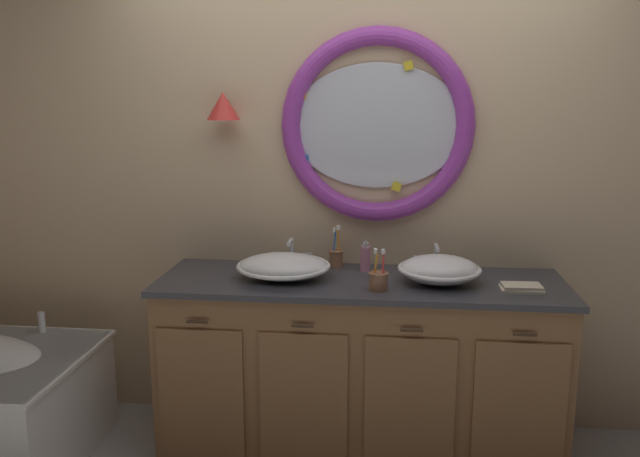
% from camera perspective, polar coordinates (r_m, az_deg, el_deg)
% --- Properties ---
extents(back_wall_assembly, '(6.40, 0.26, 2.60)m').
position_cam_1_polar(back_wall_assembly, '(3.39, 3.50, 4.25)').
color(back_wall_assembly, '#D6B78E').
rests_on(back_wall_assembly, ground_plane).
extents(vanity_counter, '(1.98, 0.65, 0.89)m').
position_cam_1_polar(vanity_counter, '(3.30, 3.52, -11.94)').
color(vanity_counter, olive).
rests_on(vanity_counter, ground_plane).
extents(sink_basin_left, '(0.46, 0.46, 0.12)m').
position_cam_1_polar(sink_basin_left, '(3.14, -3.27, -3.39)').
color(sink_basin_left, white).
rests_on(sink_basin_left, vanity_counter).
extents(sink_basin_right, '(0.40, 0.40, 0.14)m').
position_cam_1_polar(sink_basin_right, '(3.11, 10.59, -3.61)').
color(sink_basin_right, white).
rests_on(sink_basin_right, vanity_counter).
extents(faucet_set_left, '(0.22, 0.13, 0.15)m').
position_cam_1_polar(faucet_set_left, '(3.38, -2.58, -2.37)').
color(faucet_set_left, silver).
rests_on(faucet_set_left, vanity_counter).
extents(faucet_set_right, '(0.24, 0.12, 0.14)m').
position_cam_1_polar(faucet_set_right, '(3.35, 10.28, -2.73)').
color(faucet_set_right, silver).
rests_on(faucet_set_right, vanity_counter).
extents(toothbrush_holder_left, '(0.08, 0.08, 0.22)m').
position_cam_1_polar(toothbrush_holder_left, '(3.35, 1.44, -2.57)').
color(toothbrush_holder_left, '#996647').
rests_on(toothbrush_holder_left, vanity_counter).
extents(toothbrush_holder_right, '(0.09, 0.09, 0.20)m').
position_cam_1_polar(toothbrush_holder_right, '(2.97, 5.23, -4.58)').
color(toothbrush_holder_right, '#996647').
rests_on(toothbrush_holder_right, vanity_counter).
extents(soap_dispenser, '(0.05, 0.06, 0.16)m').
position_cam_1_polar(soap_dispenser, '(3.29, 4.06, -2.60)').
color(soap_dispenser, pink).
rests_on(soap_dispenser, vanity_counter).
extents(folded_hand_towel, '(0.19, 0.12, 0.03)m').
position_cam_1_polar(folded_hand_towel, '(3.10, 17.52, -5.06)').
color(folded_hand_towel, beige).
rests_on(folded_hand_towel, vanity_counter).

